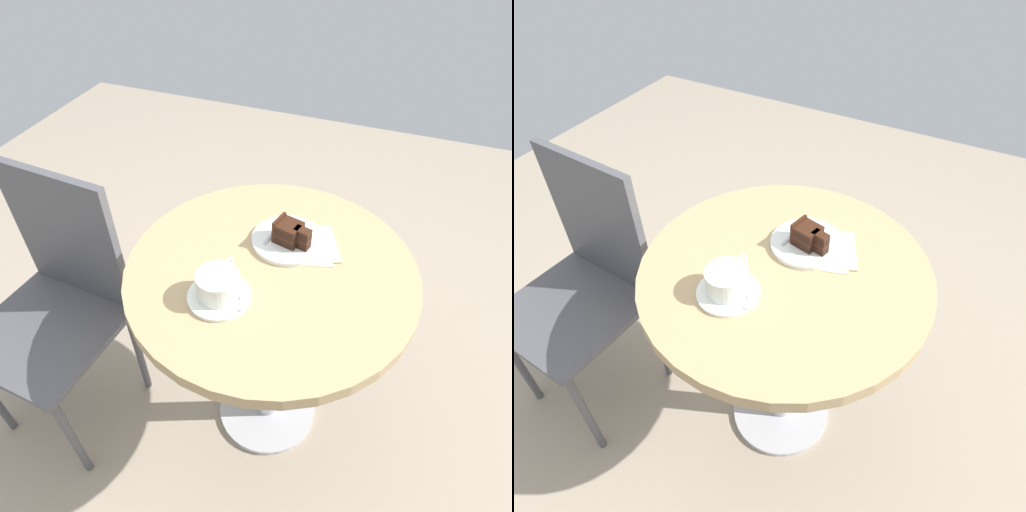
# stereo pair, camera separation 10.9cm
# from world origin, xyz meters

# --- Properties ---
(ground_plane) EXTENTS (4.40, 4.40, 0.01)m
(ground_plane) POSITION_xyz_m (0.00, 0.00, -0.01)
(ground_plane) COLOR gray
(ground_plane) RESTS_ON ground
(cafe_table) EXTENTS (0.72, 0.72, 0.69)m
(cafe_table) POSITION_xyz_m (0.00, 0.00, 0.57)
(cafe_table) COLOR tan
(cafe_table) RESTS_ON ground
(saucer) EXTENTS (0.15, 0.15, 0.01)m
(saucer) POSITION_xyz_m (-0.14, 0.08, 0.70)
(saucer) COLOR silver
(saucer) RESTS_ON cafe_table
(coffee_cup) EXTENTS (0.14, 0.10, 0.06)m
(coffee_cup) POSITION_xyz_m (-0.13, 0.08, 0.73)
(coffee_cup) COLOR silver
(coffee_cup) RESTS_ON saucer
(teaspoon) EXTENTS (0.09, 0.05, 0.00)m
(teaspoon) POSITION_xyz_m (-0.13, 0.03, 0.70)
(teaspoon) COLOR #B7B7BC
(teaspoon) RESTS_ON saucer
(cake_plate) EXTENTS (0.19, 0.19, 0.01)m
(cake_plate) POSITION_xyz_m (0.10, -0.01, 0.70)
(cake_plate) COLOR silver
(cake_plate) RESTS_ON cafe_table
(cake_slice) EXTENTS (0.07, 0.10, 0.06)m
(cake_slice) POSITION_xyz_m (0.09, -0.02, 0.73)
(cake_slice) COLOR black
(cake_slice) RESTS_ON cake_plate
(fork) EXTENTS (0.14, 0.03, 0.00)m
(fork) POSITION_xyz_m (0.14, 0.03, 0.71)
(fork) COLOR #B7B7BC
(fork) RESTS_ON cake_plate
(napkin) EXTENTS (0.20, 0.21, 0.00)m
(napkin) POSITION_xyz_m (0.11, -0.06, 0.69)
(napkin) COLOR beige
(napkin) RESTS_ON cafe_table
(cafe_chair) EXTENTS (0.41, 0.41, 0.86)m
(cafe_chair) POSITION_xyz_m (-0.13, 0.60, 0.50)
(cafe_chair) COLOR #4C4C51
(cafe_chair) RESTS_ON ground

